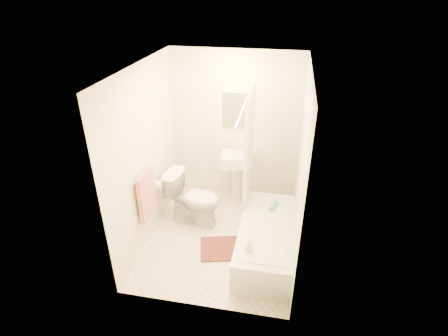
% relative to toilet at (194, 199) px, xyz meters
% --- Properties ---
extents(floor, '(2.40, 2.40, 0.00)m').
position_rel_toilet_xyz_m(floor, '(0.47, -0.32, -0.40)').
color(floor, beige).
rests_on(floor, ground).
extents(ceiling, '(2.40, 2.40, 0.00)m').
position_rel_toilet_xyz_m(ceiling, '(0.47, -0.32, 2.00)').
color(ceiling, white).
rests_on(ceiling, ground).
extents(wall_back, '(2.00, 0.02, 2.40)m').
position_rel_toilet_xyz_m(wall_back, '(0.47, 0.88, 0.80)').
color(wall_back, beige).
rests_on(wall_back, ground).
extents(wall_left, '(0.02, 2.40, 2.40)m').
position_rel_toilet_xyz_m(wall_left, '(-0.53, -0.32, 0.80)').
color(wall_left, beige).
rests_on(wall_left, ground).
extents(wall_right, '(0.02, 2.40, 2.40)m').
position_rel_toilet_xyz_m(wall_right, '(1.47, -0.32, 0.80)').
color(wall_right, beige).
rests_on(wall_right, ground).
extents(mirror, '(0.40, 0.03, 0.55)m').
position_rel_toilet_xyz_m(mirror, '(0.47, 0.86, 1.10)').
color(mirror, white).
rests_on(mirror, wall_back).
extents(curtain_rod, '(0.03, 1.70, 0.03)m').
position_rel_toilet_xyz_m(curtain_rod, '(0.77, -0.22, 1.60)').
color(curtain_rod, silver).
rests_on(curtain_rod, wall_back).
extents(shower_curtain, '(0.04, 0.80, 1.55)m').
position_rel_toilet_xyz_m(shower_curtain, '(0.77, 0.18, 0.82)').
color(shower_curtain, silver).
rests_on(shower_curtain, curtain_rod).
extents(towel_bar, '(0.02, 0.60, 0.02)m').
position_rel_toilet_xyz_m(towel_bar, '(-0.49, -0.57, 0.70)').
color(towel_bar, silver).
rests_on(towel_bar, wall_left).
extents(towel, '(0.06, 0.45, 0.66)m').
position_rel_toilet_xyz_m(towel, '(-0.46, -0.57, 0.38)').
color(towel, '#CC7266').
rests_on(towel, towel_bar).
extents(toilet_paper, '(0.11, 0.12, 0.12)m').
position_rel_toilet_xyz_m(toilet_paper, '(-0.46, -0.20, 0.30)').
color(toilet_paper, white).
rests_on(toilet_paper, wall_left).
extents(toilet, '(0.87, 0.57, 0.80)m').
position_rel_toilet_xyz_m(toilet, '(0.00, 0.00, 0.00)').
color(toilet, white).
rests_on(toilet, floor).
extents(sink, '(0.53, 0.45, 0.96)m').
position_rel_toilet_xyz_m(sink, '(0.54, 0.63, 0.08)').
color(sink, white).
rests_on(sink, floor).
extents(bathtub, '(0.70, 1.59, 0.45)m').
position_rel_toilet_xyz_m(bathtub, '(1.12, -0.52, -0.17)').
color(bathtub, silver).
rests_on(bathtub, floor).
extents(bath_mat, '(0.75, 0.63, 0.02)m').
position_rel_toilet_xyz_m(bath_mat, '(0.57, -0.54, -0.39)').
color(bath_mat, '#4A1F19').
rests_on(bath_mat, floor).
extents(soap_bottle, '(0.08, 0.08, 0.17)m').
position_rel_toilet_xyz_m(soap_bottle, '(0.95, -1.01, 0.13)').
color(soap_bottle, silver).
rests_on(soap_bottle, bathtub).
extents(scrub_brush, '(0.14, 0.23, 0.04)m').
position_rel_toilet_xyz_m(scrub_brush, '(1.18, -0.08, 0.07)').
color(scrub_brush, green).
rests_on(scrub_brush, bathtub).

